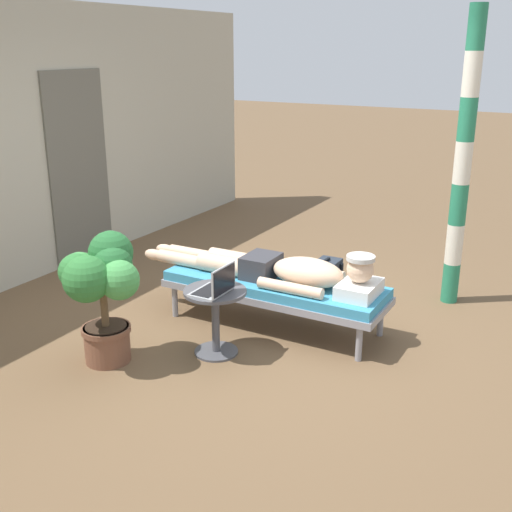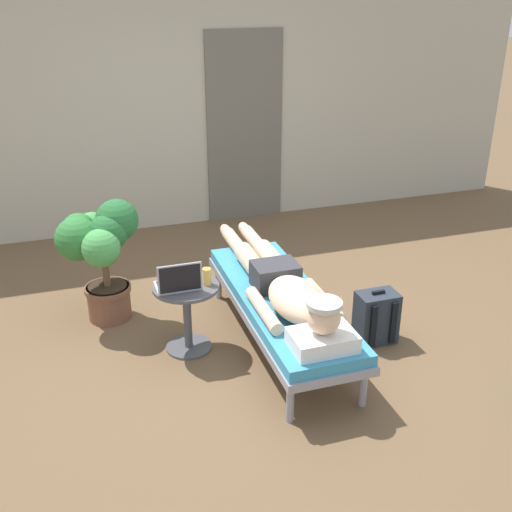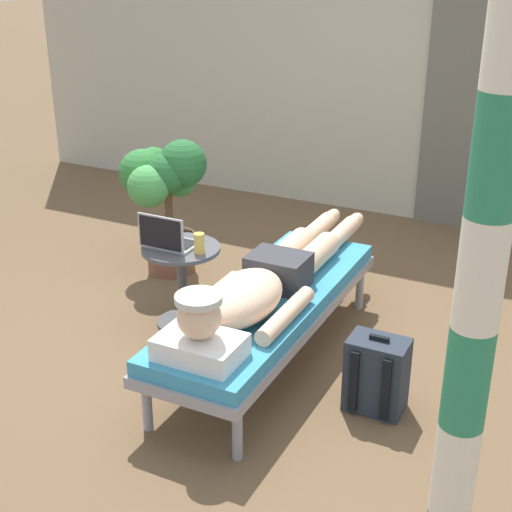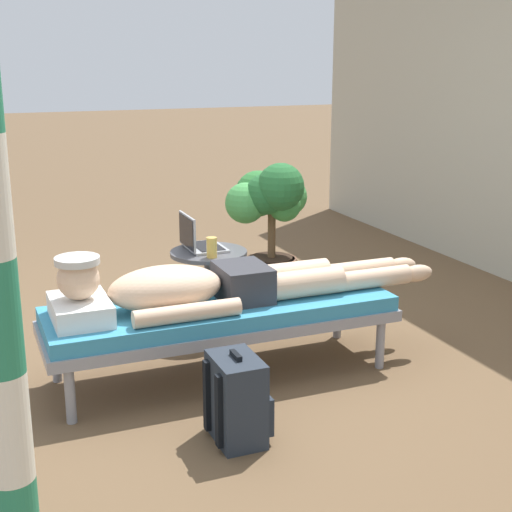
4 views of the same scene
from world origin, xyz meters
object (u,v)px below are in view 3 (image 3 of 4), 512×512
at_px(side_table, 182,272).
at_px(drink_glass, 199,243).
at_px(laptop, 167,239).
at_px(potted_plant, 164,187).
at_px(porch_post, 481,274).
at_px(backpack, 377,375).
at_px(lounge_chair, 268,307).
at_px(person_reclining, 263,284).

relative_size(side_table, drink_glass, 4.21).
height_order(laptop, potted_plant, potted_plant).
distance_m(laptop, drink_glass, 0.21).
xyz_separation_m(potted_plant, porch_post, (2.48, -1.98, 0.66)).
bearing_deg(drink_glass, porch_post, -35.98).
relative_size(laptop, backpack, 0.73).
relative_size(laptop, drink_glass, 2.50).
height_order(backpack, porch_post, porch_post).
xyz_separation_m(lounge_chair, porch_post, (1.28, -1.18, 0.96)).
distance_m(backpack, potted_plant, 2.18).
relative_size(drink_glass, potted_plant, 0.13).
bearing_deg(potted_plant, laptop, -55.77).
bearing_deg(lounge_chair, porch_post, -42.58).
xyz_separation_m(lounge_chair, person_reclining, (0.00, -0.07, 0.17)).
height_order(lounge_chair, backpack, backpack).
height_order(person_reclining, potted_plant, potted_plant).
distance_m(person_reclining, drink_glass, 0.56).
distance_m(person_reclining, potted_plant, 1.49).
bearing_deg(laptop, person_reclining, -13.86).
height_order(laptop, porch_post, porch_post).
bearing_deg(side_table, backpack, -13.65).
bearing_deg(laptop, potted_plant, 124.23).
distance_m(lounge_chair, laptop, 0.77).
bearing_deg(lounge_chair, laptop, 171.65).
height_order(lounge_chair, drink_glass, drink_glass).
distance_m(side_table, potted_plant, 0.88).
xyz_separation_m(lounge_chair, potted_plant, (-1.20, 0.80, 0.29)).
height_order(side_table, potted_plant, potted_plant).
relative_size(side_table, backpack, 1.23).
bearing_deg(porch_post, lounge_chair, 137.42).
distance_m(laptop, porch_post, 2.49).
bearing_deg(porch_post, person_reclining, 139.24).
relative_size(lounge_chair, porch_post, 0.73).
relative_size(person_reclining, porch_post, 0.83).
height_order(person_reclining, backpack, person_reclining).
relative_size(lounge_chair, person_reclining, 0.88).
bearing_deg(side_table, lounge_chair, -13.33).
bearing_deg(backpack, person_reclining, 171.79).
height_order(laptop, drink_glass, laptop).
distance_m(laptop, backpack, 1.50).
distance_m(person_reclining, laptop, 0.75).
xyz_separation_m(drink_glass, backpack, (1.21, -0.30, -0.39)).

